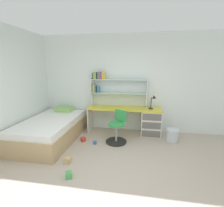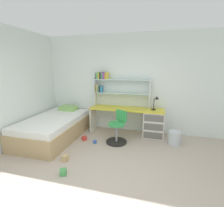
{
  "view_description": "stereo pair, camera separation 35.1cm",
  "coord_description": "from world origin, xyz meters",
  "px_view_note": "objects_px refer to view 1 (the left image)",
  "views": [
    {
      "loc": [
        0.35,
        -2.15,
        1.85
      ],
      "look_at": [
        -0.25,
        1.49,
        1.01
      ],
      "focal_mm": 26.18,
      "sensor_mm": 36.0,
      "label": 1
    },
    {
      "loc": [
        0.7,
        -2.08,
        1.85
      ],
      "look_at": [
        -0.25,
        1.49,
        1.01
      ],
      "focal_mm": 26.18,
      "sensor_mm": 36.0,
      "label": 2
    }
  ],
  "objects_px": {
    "toy_block_green_0": "(69,175)",
    "toy_block_natural_3": "(68,160)",
    "waste_bin": "(172,135)",
    "toy_block_red_1": "(83,139)",
    "desk_lamp": "(154,100)",
    "bed_platform": "(51,130)",
    "toy_block_blue_2": "(95,143)",
    "desk": "(143,120)",
    "bookshelf_hutch": "(111,86)",
    "swivel_chair": "(117,130)"
  },
  "relations": [
    {
      "from": "bookshelf_hutch",
      "to": "toy_block_green_0",
      "type": "relative_size",
      "value": 14.76
    },
    {
      "from": "desk",
      "to": "toy_block_blue_2",
      "type": "xyz_separation_m",
      "value": [
        -1.17,
        -0.81,
        -0.38
      ]
    },
    {
      "from": "desk",
      "to": "toy_block_natural_3",
      "type": "xyz_separation_m",
      "value": [
        -1.48,
        -1.69,
        -0.35
      ]
    },
    {
      "from": "toy_block_green_0",
      "to": "toy_block_natural_3",
      "type": "distance_m",
      "value": 0.45
    },
    {
      "from": "toy_block_blue_2",
      "to": "swivel_chair",
      "type": "bearing_deg",
      "value": 22.54
    },
    {
      "from": "toy_block_natural_3",
      "to": "desk",
      "type": "bearing_deg",
      "value": 48.82
    },
    {
      "from": "waste_bin",
      "to": "toy_block_blue_2",
      "type": "height_order",
      "value": "waste_bin"
    },
    {
      "from": "toy_block_green_0",
      "to": "desk",
      "type": "bearing_deg",
      "value": 58.57
    },
    {
      "from": "toy_block_blue_2",
      "to": "toy_block_natural_3",
      "type": "xyz_separation_m",
      "value": [
        -0.3,
        -0.87,
        0.02
      ]
    },
    {
      "from": "desk_lamp",
      "to": "toy_block_red_1",
      "type": "height_order",
      "value": "desk_lamp"
    },
    {
      "from": "desk_lamp",
      "to": "waste_bin",
      "type": "distance_m",
      "value": 1.01
    },
    {
      "from": "desk_lamp",
      "to": "toy_block_red_1",
      "type": "xyz_separation_m",
      "value": [
        -1.74,
        -0.7,
        -0.94
      ]
    },
    {
      "from": "bookshelf_hutch",
      "to": "toy_block_green_0",
      "type": "xyz_separation_m",
      "value": [
        -0.35,
        -2.23,
        -1.28
      ]
    },
    {
      "from": "toy_block_green_0",
      "to": "toy_block_natural_3",
      "type": "bearing_deg",
      "value": 116.15
    },
    {
      "from": "waste_bin",
      "to": "toy_block_blue_2",
      "type": "distance_m",
      "value": 1.95
    },
    {
      "from": "desk_lamp",
      "to": "toy_block_blue_2",
      "type": "height_order",
      "value": "desk_lamp"
    },
    {
      "from": "desk",
      "to": "bed_platform",
      "type": "distance_m",
      "value": 2.45
    },
    {
      "from": "toy_block_green_0",
      "to": "toy_block_red_1",
      "type": "distance_m",
      "value": 1.39
    },
    {
      "from": "toy_block_red_1",
      "to": "toy_block_blue_2",
      "type": "height_order",
      "value": "toy_block_red_1"
    },
    {
      "from": "swivel_chair",
      "to": "toy_block_blue_2",
      "type": "distance_m",
      "value": 0.63
    },
    {
      "from": "swivel_chair",
      "to": "toy_block_red_1",
      "type": "distance_m",
      "value": 0.89
    },
    {
      "from": "toy_block_green_0",
      "to": "toy_block_red_1",
      "type": "relative_size",
      "value": 1.04
    },
    {
      "from": "bed_platform",
      "to": "toy_block_natural_3",
      "type": "relative_size",
      "value": 17.52
    },
    {
      "from": "toy_block_blue_2",
      "to": "toy_block_natural_3",
      "type": "distance_m",
      "value": 0.92
    },
    {
      "from": "toy_block_green_0",
      "to": "toy_block_red_1",
      "type": "bearing_deg",
      "value": 99.04
    },
    {
      "from": "waste_bin",
      "to": "toy_block_red_1",
      "type": "height_order",
      "value": "waste_bin"
    },
    {
      "from": "desk",
      "to": "bookshelf_hutch",
      "type": "relative_size",
      "value": 1.28
    },
    {
      "from": "desk_lamp",
      "to": "bed_platform",
      "type": "height_order",
      "value": "desk_lamp"
    },
    {
      "from": "waste_bin",
      "to": "desk_lamp",
      "type": "bearing_deg",
      "value": 145.19
    },
    {
      "from": "toy_block_blue_2",
      "to": "desk_lamp",
      "type": "bearing_deg",
      "value": 29.23
    },
    {
      "from": "bookshelf_hutch",
      "to": "swivel_chair",
      "type": "height_order",
      "value": "bookshelf_hutch"
    },
    {
      "from": "toy_block_green_0",
      "to": "toy_block_blue_2",
      "type": "distance_m",
      "value": 1.28
    },
    {
      "from": "desk_lamp",
      "to": "toy_block_blue_2",
      "type": "distance_m",
      "value": 1.88
    },
    {
      "from": "bed_platform",
      "to": "toy_block_red_1",
      "type": "height_order",
      "value": "bed_platform"
    },
    {
      "from": "swivel_chair",
      "to": "bookshelf_hutch",
      "type": "bearing_deg",
      "value": 110.51
    },
    {
      "from": "bookshelf_hutch",
      "to": "desk",
      "type": "bearing_deg",
      "value": -8.41
    },
    {
      "from": "desk",
      "to": "toy_block_natural_3",
      "type": "relative_size",
      "value": 17.12
    },
    {
      "from": "bed_platform",
      "to": "toy_block_green_0",
      "type": "distance_m",
      "value": 1.71
    },
    {
      "from": "waste_bin",
      "to": "toy_block_green_0",
      "type": "distance_m",
      "value": 2.65
    },
    {
      "from": "bed_platform",
      "to": "toy_block_blue_2",
      "type": "distance_m",
      "value": 1.18
    },
    {
      "from": "swivel_chair",
      "to": "toy_block_green_0",
      "type": "relative_size",
      "value": 7.47
    },
    {
      "from": "bookshelf_hutch",
      "to": "toy_block_natural_3",
      "type": "xyz_separation_m",
      "value": [
        -0.55,
        -1.82,
        -1.27
      ]
    },
    {
      "from": "bed_platform",
      "to": "waste_bin",
      "type": "bearing_deg",
      "value": 7.68
    },
    {
      "from": "waste_bin",
      "to": "toy_block_natural_3",
      "type": "xyz_separation_m",
      "value": [
        -2.19,
        -1.34,
        -0.1
      ]
    },
    {
      "from": "desk",
      "to": "toy_block_green_0",
      "type": "distance_m",
      "value": 2.48
    },
    {
      "from": "toy_block_red_1",
      "to": "toy_block_green_0",
      "type": "bearing_deg",
      "value": -80.96
    },
    {
      "from": "bed_platform",
      "to": "waste_bin",
      "type": "xyz_separation_m",
      "value": [
        3.04,
        0.41,
        -0.12
      ]
    },
    {
      "from": "desk",
      "to": "swivel_chair",
      "type": "height_order",
      "value": "swivel_chair"
    },
    {
      "from": "bookshelf_hutch",
      "to": "waste_bin",
      "type": "relative_size",
      "value": 4.95
    },
    {
      "from": "desk",
      "to": "toy_block_blue_2",
      "type": "relative_size",
      "value": 27.94
    }
  ]
}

